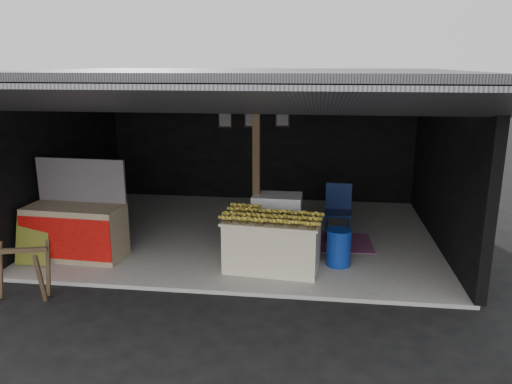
# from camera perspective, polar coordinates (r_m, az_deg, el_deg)

# --- Properties ---
(ground) EXTENTS (80.00, 80.00, 0.00)m
(ground) POSITION_cam_1_polar(r_m,az_deg,el_deg) (7.13, -4.40, -11.63)
(ground) COLOR black
(ground) RESTS_ON ground
(concrete_slab) EXTENTS (7.00, 5.00, 0.06)m
(concrete_slab) POSITION_cam_1_polar(r_m,az_deg,el_deg) (9.39, -1.31, -4.79)
(concrete_slab) COLOR gray
(concrete_slab) RESTS_ON ground
(shophouse) EXTENTS (7.40, 7.29, 3.02)m
(shophouse) POSITION_cam_1_polar(r_m,az_deg,el_deg) (9.23, -1.08, 8.09)
(shophouse) COLOR black
(shophouse) RESTS_ON ground
(banana_table) EXTENTS (1.53, 1.03, 0.80)m
(banana_table) POSITION_cam_1_polar(r_m,az_deg,el_deg) (7.68, 1.92, -5.87)
(banana_table) COLOR silver
(banana_table) RESTS_ON concrete_slab
(banana_pile) EXTENTS (1.41, 0.93, 0.16)m
(banana_pile) POSITION_cam_1_polar(r_m,az_deg,el_deg) (7.53, 1.95, -2.46)
(banana_pile) COLOR gold
(banana_pile) RESTS_ON banana_table
(white_crate) EXTENTS (0.83, 0.58, 0.92)m
(white_crate) POSITION_cam_1_polar(r_m,az_deg,el_deg) (8.56, 2.40, -3.30)
(white_crate) COLOR white
(white_crate) RESTS_ON concrete_slab
(neighbor_stall) EXTENTS (1.57, 0.77, 1.58)m
(neighbor_stall) POSITION_cam_1_polar(r_m,az_deg,el_deg) (8.59, -19.88, -3.99)
(neighbor_stall) COLOR #998466
(neighbor_stall) RESTS_ON concrete_slab
(green_signboard) EXTENTS (0.53, 0.25, 0.78)m
(green_signboard) POSITION_cam_1_polar(r_m,az_deg,el_deg) (8.58, -24.19, -4.98)
(green_signboard) COLOR black
(green_signboard) RESTS_ON concrete_slab
(sawhorse) EXTENTS (0.82, 0.82, 0.76)m
(sawhorse) POSITION_cam_1_polar(r_m,az_deg,el_deg) (7.46, -25.43, -7.86)
(sawhorse) COLOR #493624
(sawhorse) RESTS_ON ground
(water_barrel) EXTENTS (0.38, 0.38, 0.56)m
(water_barrel) POSITION_cam_1_polar(r_m,az_deg,el_deg) (7.92, 9.43, -6.37)
(water_barrel) COLOR navy
(water_barrel) RESTS_ON concrete_slab
(plastic_chair) EXTENTS (0.48, 0.48, 0.99)m
(plastic_chair) POSITION_cam_1_polar(r_m,az_deg,el_deg) (9.06, 9.37, -1.63)
(plastic_chair) COLOR #0A1337
(plastic_chair) RESTS_ON concrete_slab
(magenta_rug) EXTENTS (1.55, 1.07, 0.01)m
(magenta_rug) POSITION_cam_1_polar(r_m,az_deg,el_deg) (8.95, 8.30, -5.69)
(magenta_rug) COLOR #7E1C5E
(magenta_rug) RESTS_ON concrete_slab
(picture_frames) EXTENTS (1.62, 0.04, 0.46)m
(picture_frames) POSITION_cam_1_polar(r_m,az_deg,el_deg) (11.32, -0.36, 8.43)
(picture_frames) COLOR black
(picture_frames) RESTS_ON shophouse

